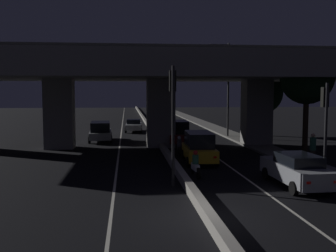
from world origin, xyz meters
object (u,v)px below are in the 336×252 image
Objects in this scene: motorcycle_red_filtering_far at (167,137)px; car_silver_lead_oncoming at (100,131)px; car_silver_lead at (296,170)px; traffic_light_right_of_median at (325,115)px; motorcycle_black_filtering_mid at (179,147)px; pedestrian_on_sidewalk at (313,149)px; traffic_light_left_of_median at (173,105)px; street_lamp at (226,83)px; motorcycle_white_filtering_near at (196,165)px; car_silver_second_oncoming at (134,125)px; car_taxi_yellow_second at (199,147)px; car_dark_red_third at (179,132)px.

car_silver_lead_oncoming is at bearing 60.96° from motorcycle_red_filtering_far.
car_silver_lead is at bearing 26.33° from car_silver_lead_oncoming.
traffic_light_right_of_median is 2.53× the size of motorcycle_red_filtering_far.
motorcycle_black_filtering_mid is 8.76m from pedestrian_on_sidewalk.
traffic_light_left_of_median is 0.62× the size of street_lamp.
motorcycle_white_filtering_near is at bearing 163.70° from traffic_light_right_of_median.
car_silver_lead_oncoming is at bearing -18.31° from car_silver_second_oncoming.
traffic_light_left_of_median is 7.34m from traffic_light_right_of_median.
street_lamp is at bearing 68.88° from traffic_light_left_of_median.
car_silver_lead reaches higher than motorcycle_white_filtering_near.
car_silver_second_oncoming is at bearing 93.00° from traffic_light_left_of_median.
street_lamp is 2.09× the size of car_taxi_yellow_second.
motorcycle_red_filtering_far is at bearing -2.93° from motorcycle_white_filtering_near.
traffic_light_right_of_median is at bearing -156.75° from car_dark_red_third.
car_taxi_yellow_second is 2.33× the size of pedestrian_on_sidewalk.
car_taxi_yellow_second is (2.30, 5.73, -2.76)m from traffic_light_left_of_median.
street_lamp reaches higher than motorcycle_black_filtering_mid.
motorcycle_white_filtering_near is at bearing -179.22° from motorcycle_red_filtering_far.
traffic_light_right_of_median is at bearing -143.51° from motorcycle_black_filtering_mid.
motorcycle_black_filtering_mid is at bearing 175.75° from car_dark_red_third.
motorcycle_red_filtering_far is at bearing 14.77° from car_silver_second_oncoming.
car_dark_red_third is 0.86× the size of car_silver_lead_oncoming.
motorcycle_white_filtering_near is at bearing 51.78° from traffic_light_left_of_median.
car_silver_lead is at bearing -150.59° from car_taxi_yellow_second.
car_dark_red_third reaches higher than motorcycle_white_filtering_near.
pedestrian_on_sidewalk is at bearing -81.16° from motorcycle_white_filtering_near.
car_silver_second_oncoming is at bearing 12.75° from car_taxi_yellow_second.
motorcycle_red_filtering_far is at bearing 15.07° from car_silver_lead.
car_silver_second_oncoming is 23.85m from motorcycle_white_filtering_near.
traffic_light_left_of_median is at bearing -111.12° from street_lamp.
traffic_light_right_of_median reaches higher than motorcycle_red_filtering_far.
car_silver_second_oncoming is (-8.66, 25.44, -2.56)m from traffic_light_right_of_median.
motorcycle_white_filtering_near is at bearing -178.39° from motorcycle_black_filtering_mid.
car_taxi_yellow_second is 2.27× the size of motorcycle_red_filtering_far.
car_taxi_yellow_second is at bearing -161.70° from motorcycle_black_filtering_mid.
pedestrian_on_sidewalk is at bearing -109.09° from car_taxi_yellow_second.
street_lamp is at bearing -52.60° from motorcycle_red_filtering_far.
street_lamp is 11.77m from car_silver_second_oncoming.
traffic_light_right_of_median is 15.06m from car_dark_red_third.
car_dark_red_third is at bearing -136.81° from street_lamp.
street_lamp is 1.85× the size of car_silver_lead_oncoming.
motorcycle_white_filtering_near is (-5.88, -17.04, -4.62)m from street_lamp.
car_dark_red_third reaches higher than motorcycle_red_filtering_far.
car_dark_red_third reaches higher than motorcycle_black_filtering_mid.
pedestrian_on_sidewalk reaches higher than car_taxi_yellow_second.
car_taxi_yellow_second is at bearing -175.97° from car_dark_red_third.
car_silver_lead_oncoming is at bearing 32.62° from car_taxi_yellow_second.
motorcycle_black_filtering_mid is (1.46, 8.64, -3.16)m from traffic_light_left_of_median.
car_dark_red_third is at bearing -7.34° from motorcycle_white_filtering_near.
car_silver_lead is 1.14× the size of car_dark_red_third.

